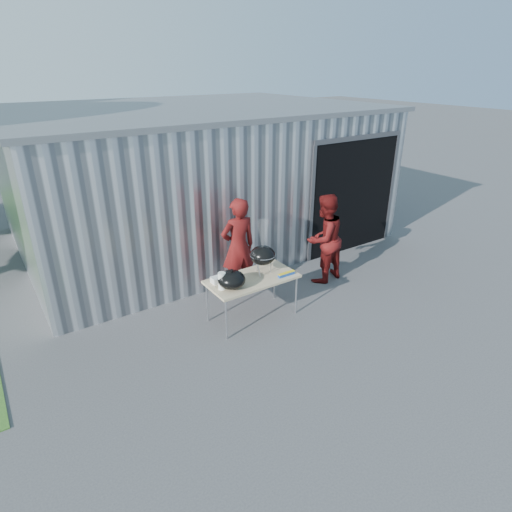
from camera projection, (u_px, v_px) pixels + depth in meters
ground at (279, 325)px, 7.12m from camera, size 80.00×80.00×0.00m
building at (199, 173)px, 10.43m from camera, size 8.20×6.20×3.10m
folding_table at (252, 280)px, 7.05m from camera, size 1.50×0.75×0.75m
kettle_grill at (263, 251)px, 7.02m from camera, size 0.43×0.43×0.93m
grill_lid at (232, 280)px, 6.67m from camera, size 0.44×0.44×0.32m
paper_towels at (222, 281)px, 6.64m from camera, size 0.12×0.12×0.28m
white_tub at (218, 280)px, 6.87m from camera, size 0.20×0.15×0.10m
foil_box at (286, 274)px, 7.10m from camera, size 0.32×0.05×0.06m
person_cook at (238, 247)px, 7.78m from camera, size 0.71×0.49×1.85m
person_bystander at (324, 239)px, 8.27m from camera, size 0.93×0.77×1.76m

